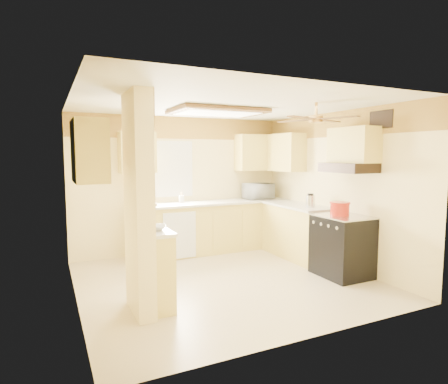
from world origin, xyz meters
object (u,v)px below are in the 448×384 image
stove (342,246)px  kettle (310,201)px  dutch_oven (340,208)px  microwave (258,191)px  bowl (156,228)px

stove → kettle: bearing=89.5°
kettle → dutch_oven: bearing=-92.7°
microwave → dutch_oven: size_ratio=1.87×
microwave → stove: bearing=92.6°
dutch_oven → kettle: size_ratio=1.30×
dutch_oven → kettle: bearing=87.3°
microwave → bowl: microwave is taller
bowl → dutch_oven: 2.79m
dutch_oven → stove: bearing=-56.6°
stove → microwave: (-0.16, 2.18, 0.63)m
stove → kettle: (0.01, 0.77, 0.59)m
stove → bowl: (-2.82, 0.02, 0.51)m
microwave → kettle: (0.17, -1.41, -0.05)m
microwave → kettle: 1.42m
bowl → kettle: bearing=14.9°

